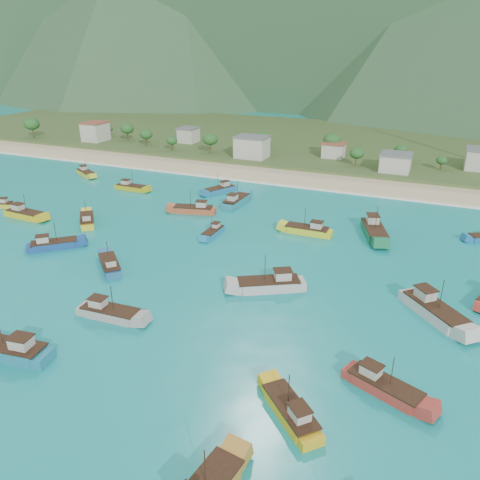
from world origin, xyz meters
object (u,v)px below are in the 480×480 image
at_px(boat_6, 383,387).
at_px(boat_12, 87,221).
at_px(boat_0, 109,313).
at_px(boat_20, 53,245).
at_px(boat_3, 10,351).
at_px(boat_32, 131,188).
at_px(boat_4, 25,215).
at_px(boat_2, 110,266).
at_px(boat_25, 374,231).
at_px(boat_7, 433,311).
at_px(boat_11, 308,231).
at_px(boat_17, 86,173).
at_px(boat_9, 236,201).
at_px(boat_27, 220,190).
at_px(boat_22, 270,285).
at_px(boat_21, 291,413).
at_px(boat_18, 213,233).
at_px(boat_33, 194,210).

height_order(boat_6, boat_12, boat_6).
bearing_deg(boat_0, boat_20, -124.84).
relative_size(boat_3, boat_32, 1.24).
height_order(boat_0, boat_4, boat_4).
distance_m(boat_2, boat_25, 58.10).
bearing_deg(boat_6, boat_7, -171.23).
bearing_deg(boat_25, boat_20, 10.14).
distance_m(boat_0, boat_11, 50.71).
height_order(boat_17, boat_20, boat_20).
bearing_deg(boat_0, boat_7, 110.66).
bearing_deg(boat_3, boat_9, -9.47).
bearing_deg(boat_6, boat_4, -86.40).
distance_m(boat_11, boat_27, 38.72).
distance_m(boat_9, boat_20, 48.50).
relative_size(boat_12, boat_32, 0.97).
bearing_deg(boat_22, boat_17, 29.08).
bearing_deg(boat_9, boat_3, -89.60).
bearing_deg(boat_11, boat_4, 104.56).
bearing_deg(boat_9, boat_6, -50.29).
relative_size(boat_17, boat_21, 1.08).
height_order(boat_0, boat_7, boat_7).
bearing_deg(boat_27, boat_22, 149.87).
xyz_separation_m(boat_4, boat_32, (10.26, 30.46, -0.14)).
distance_m(boat_7, boat_22, 27.03).
distance_m(boat_25, boat_32, 72.20).
relative_size(boat_18, boat_33, 0.71).
xyz_separation_m(boat_21, boat_27, (-46.03, 77.47, 0.01)).
distance_m(boat_9, boat_25, 38.46).
bearing_deg(boat_18, boat_9, -80.09).
relative_size(boat_2, boat_33, 0.82).
height_order(boat_18, boat_32, boat_32).
bearing_deg(boat_32, boat_4, -17.81).
distance_m(boat_2, boat_4, 40.60).
bearing_deg(boat_0, boat_25, 144.26).
xyz_separation_m(boat_6, boat_21, (-9.31, -8.68, -0.03)).
xyz_separation_m(boat_7, boat_27, (-60.29, 47.50, -0.28)).
bearing_deg(boat_2, boat_25, -6.16).
bearing_deg(boat_32, boat_17, -107.86).
xyz_separation_m(boat_9, boat_11, (23.59, -12.87, -0.07)).
distance_m(boat_6, boat_21, 12.73).
relative_size(boat_20, boat_22, 0.79).
height_order(boat_7, boat_11, boat_7).
bearing_deg(boat_27, boat_21, 146.63).
height_order(boat_2, boat_12, boat_12).
distance_m(boat_17, boat_27, 48.95).
bearing_deg(boat_22, boat_32, 24.87).
bearing_deg(boat_9, boat_20, -117.53).
bearing_deg(boat_2, boat_4, 111.68).
bearing_deg(boat_4, boat_0, 62.19).
bearing_deg(boat_6, boat_11, -132.30).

